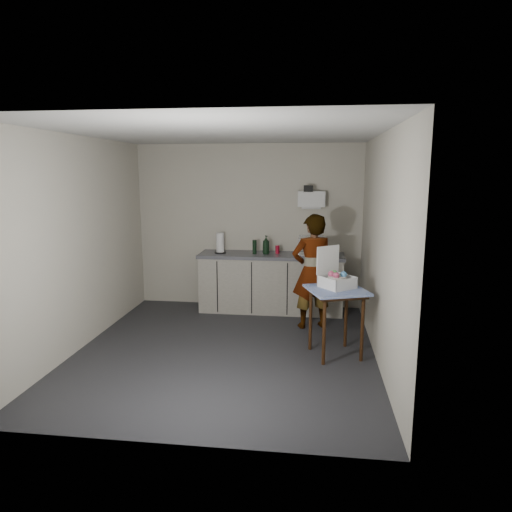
# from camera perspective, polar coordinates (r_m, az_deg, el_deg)

# --- Properties ---
(ground) EXTENTS (4.00, 4.00, 0.00)m
(ground) POSITION_cam_1_polar(r_m,az_deg,el_deg) (5.75, -3.78, -11.64)
(ground) COLOR #26252A
(ground) RESTS_ON ground
(wall_back) EXTENTS (3.60, 0.02, 2.60)m
(wall_back) POSITION_cam_1_polar(r_m,az_deg,el_deg) (7.34, -0.97, 3.73)
(wall_back) COLOR beige
(wall_back) RESTS_ON ground
(wall_right) EXTENTS (0.02, 4.00, 2.60)m
(wall_right) POSITION_cam_1_polar(r_m,az_deg,el_deg) (5.35, 15.22, 0.84)
(wall_right) COLOR beige
(wall_right) RESTS_ON ground
(wall_left) EXTENTS (0.02, 4.00, 2.60)m
(wall_left) POSITION_cam_1_polar(r_m,az_deg,el_deg) (6.00, -20.97, 1.52)
(wall_left) COLOR beige
(wall_left) RESTS_ON ground
(ceiling) EXTENTS (3.60, 4.00, 0.01)m
(ceiling) POSITION_cam_1_polar(r_m,az_deg,el_deg) (5.35, -4.12, 15.09)
(ceiling) COLOR silver
(ceiling) RESTS_ON wall_back
(kitchen_counter) EXTENTS (2.24, 0.62, 0.91)m
(kitchen_counter) POSITION_cam_1_polar(r_m,az_deg,el_deg) (7.17, 1.90, -3.54)
(kitchen_counter) COLOR black
(kitchen_counter) RESTS_ON ground
(wall_shelf) EXTENTS (0.42, 0.18, 0.37)m
(wall_shelf) POSITION_cam_1_polar(r_m,az_deg,el_deg) (7.16, 6.94, 7.08)
(wall_shelf) COLOR white
(wall_shelf) RESTS_ON ground
(side_table) EXTENTS (0.81, 0.81, 0.82)m
(side_table) POSITION_cam_1_polar(r_m,az_deg,el_deg) (5.44, 10.02, -5.14)
(side_table) COLOR #341A0B
(side_table) RESTS_ON ground
(standing_man) EXTENTS (0.68, 0.55, 1.60)m
(standing_man) POSITION_cam_1_polar(r_m,az_deg,el_deg) (6.37, 7.04, -1.94)
(standing_man) COLOR #B2A593
(standing_man) RESTS_ON ground
(soap_bottle) EXTENTS (0.15, 0.15, 0.29)m
(soap_bottle) POSITION_cam_1_polar(r_m,az_deg,el_deg) (7.03, 1.26, 1.41)
(soap_bottle) COLOR black
(soap_bottle) RESTS_ON kitchen_counter
(soda_can) EXTENTS (0.07, 0.07, 0.12)m
(soda_can) POSITION_cam_1_polar(r_m,az_deg,el_deg) (7.10, 2.69, 0.81)
(soda_can) COLOR red
(soda_can) RESTS_ON kitchen_counter
(dark_bottle) EXTENTS (0.06, 0.06, 0.22)m
(dark_bottle) POSITION_cam_1_polar(r_m,az_deg,el_deg) (7.05, -0.18, 1.15)
(dark_bottle) COLOR black
(dark_bottle) RESTS_ON kitchen_counter
(paper_towel) EXTENTS (0.18, 0.18, 0.32)m
(paper_towel) POSITION_cam_1_polar(r_m,az_deg,el_deg) (7.14, -4.49, 1.58)
(paper_towel) COLOR black
(paper_towel) RESTS_ON kitchen_counter
(dish_rack) EXTENTS (0.41, 0.31, 0.29)m
(dish_rack) POSITION_cam_1_polar(r_m,az_deg,el_deg) (7.00, 6.80, 0.64)
(dish_rack) COLOR silver
(dish_rack) RESTS_ON kitchen_counter
(bakery_box) EXTENTS (0.48, 0.49, 0.48)m
(bakery_box) POSITION_cam_1_polar(r_m,az_deg,el_deg) (5.47, 9.96, -2.78)
(bakery_box) COLOR white
(bakery_box) RESTS_ON side_table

